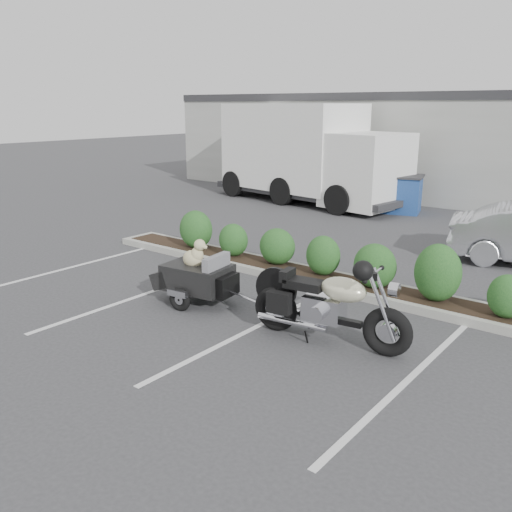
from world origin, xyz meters
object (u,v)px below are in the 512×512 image
Objects in this scene: motorcycle at (328,306)px; dumpster at (393,193)px; pet_trailer at (197,276)px; delivery_truck at (309,156)px.

dumpster is (-3.79, 10.61, 0.04)m from motorcycle.
motorcycle is 1.18× the size of dumpster.
motorcycle is 11.26m from dumpster.
pet_trailer is at bearing 172.00° from motorcycle.
delivery_truck reaches higher than motorcycle.
dumpster is (-1.00, 10.59, 0.12)m from pet_trailer.
dumpster is at bearing 87.82° from pet_trailer.
delivery_truck is at bearing 165.71° from dumpster.
dumpster reaches higher than pet_trailer.
motorcycle is 2.79m from pet_trailer.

